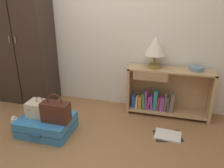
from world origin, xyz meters
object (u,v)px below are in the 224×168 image
at_px(table_lamp, 155,47).
at_px(open_book_on_floor, 168,135).
at_px(wardrobe, 22,37).
at_px(suitcase_large, 47,124).
at_px(train_case, 41,109).
at_px(bookshelf, 165,93).
at_px(handbag, 56,112).
at_px(bowl, 196,69).
at_px(bottle, 15,123).

bearing_deg(table_lamp, open_book_on_floor, -64.75).
relative_size(wardrobe, table_lamp, 4.65).
xyz_separation_m(suitcase_large, train_case, (-0.08, 0.03, 0.20)).
distance_m(bookshelf, open_book_on_floor, 0.67).
bearing_deg(suitcase_large, handbag, -13.75).
xyz_separation_m(bowl, suitcase_large, (-1.79, -0.91, -0.62)).
bearing_deg(bottle, open_book_on_floor, 10.48).
distance_m(table_lamp, train_case, 1.71).
distance_m(train_case, bottle, 0.43).
relative_size(wardrobe, bottle, 11.50).
bearing_deg(bottle, wardrobe, 111.26).
bearing_deg(wardrobe, bottle, -68.74).
distance_m(bottle, open_book_on_floor, 1.98).
bearing_deg(open_book_on_floor, handbag, -165.33).
distance_m(table_lamp, open_book_on_floor, 1.17).
relative_size(bookshelf, handbag, 3.21).
xyz_separation_m(train_case, handbag, (0.25, -0.07, 0.03)).
bearing_deg(bowl, bottle, -156.73).
distance_m(wardrobe, bottle, 1.33).
height_order(bowl, suitcase_large, bowl).
bearing_deg(bookshelf, bottle, -153.02).
bearing_deg(table_lamp, wardrobe, -177.82).
relative_size(wardrobe, open_book_on_floor, 5.32).
distance_m(wardrobe, open_book_on_floor, 2.55).
bearing_deg(open_book_on_floor, bookshelf, 99.23).
bearing_deg(train_case, table_lamp, 33.02).
bearing_deg(wardrobe, train_case, -48.35).
bearing_deg(suitcase_large, bowl, 26.80).
height_order(bookshelf, table_lamp, table_lamp).
bearing_deg(suitcase_large, train_case, 159.47).
height_order(bowl, handbag, bowl).
height_order(handbag, open_book_on_floor, handbag).
distance_m(bowl, suitcase_large, 2.10).
height_order(wardrobe, bookshelf, wardrobe).
xyz_separation_m(bowl, train_case, (-1.87, -0.88, -0.42)).
height_order(bookshelf, bottle, bookshelf).
height_order(bookshelf, train_case, bookshelf).
distance_m(train_case, handbag, 0.27).
bearing_deg(handbag, train_case, 164.03).
xyz_separation_m(wardrobe, suitcase_large, (0.77, -0.81, -0.94)).
height_order(bookshelf, open_book_on_floor, bookshelf).
height_order(table_lamp, suitcase_large, table_lamp).
bearing_deg(bottle, suitcase_large, 6.94).
height_order(table_lamp, bottle, table_lamp).
distance_m(bookshelf, bottle, 2.09).
xyz_separation_m(train_case, open_book_on_floor, (1.59, 0.28, -0.30)).
height_order(wardrobe, bottle, wardrobe).
height_order(suitcase_large, open_book_on_floor, suitcase_large).
bearing_deg(suitcase_large, bottle, -173.06).
height_order(train_case, handbag, handbag).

